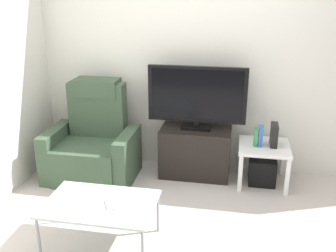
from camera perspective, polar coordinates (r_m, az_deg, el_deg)
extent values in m
plane|color=#BCB2AD|center=(3.81, 2.50, -12.75)|extent=(6.40, 6.40, 0.00)
cube|color=silver|center=(4.40, 4.92, 9.92)|extent=(6.40, 0.06, 2.60)
cube|color=black|center=(4.43, 4.03, -3.80)|extent=(0.78, 0.43, 0.56)
cube|color=black|center=(4.20, 3.73, -3.52)|extent=(0.72, 0.02, 0.02)
cube|color=black|center=(4.23, 3.83, -2.82)|extent=(0.34, 0.11, 0.04)
cube|color=black|center=(4.34, 4.16, -0.13)|extent=(0.32, 0.20, 0.03)
cube|color=black|center=(4.33, 4.17, 0.37)|extent=(0.06, 0.04, 0.05)
cube|color=black|center=(4.23, 4.28, 4.64)|extent=(1.08, 0.05, 0.62)
cube|color=black|center=(4.20, 4.24, 4.55)|extent=(0.99, 0.01, 0.56)
cube|color=#384C38|center=(4.46, -11.10, -4.96)|extent=(0.70, 0.72, 0.42)
cube|color=#384C38|center=(4.51, -10.30, 2.46)|extent=(0.64, 0.20, 0.62)
cube|color=#384C38|center=(4.46, -10.40, 5.60)|extent=(0.50, 0.26, 0.20)
cube|color=#384C38|center=(4.60, -16.05, -3.66)|extent=(0.14, 0.68, 0.56)
cube|color=#384C38|center=(4.30, -5.93, -4.61)|extent=(0.14, 0.68, 0.56)
cube|color=white|center=(4.30, 13.98, -2.97)|extent=(0.54, 0.54, 0.04)
cube|color=white|center=(4.16, 10.59, -6.86)|extent=(0.04, 0.04, 0.41)
cube|color=white|center=(4.20, 17.14, -7.21)|extent=(0.04, 0.04, 0.41)
cube|color=white|center=(4.60, 10.66, -4.23)|extent=(0.04, 0.04, 0.41)
cube|color=white|center=(4.63, 16.57, -4.57)|extent=(0.04, 0.04, 0.41)
cube|color=black|center=(4.41, 13.68, -6.37)|extent=(0.29, 0.29, 0.29)
cube|color=#388C4C|center=(4.23, 12.77, -1.60)|extent=(0.03, 0.11, 0.19)
cube|color=#3366B2|center=(4.23, 13.48, -1.44)|extent=(0.04, 0.11, 0.22)
cube|color=black|center=(4.27, 15.34, -1.28)|extent=(0.07, 0.20, 0.24)
cube|color=#B2C6C1|center=(3.25, -9.96, -11.22)|extent=(0.90, 0.60, 0.02)
cylinder|color=gray|center=(3.32, -18.49, -15.46)|extent=(0.02, 0.02, 0.38)
cylinder|color=gray|center=(3.04, -3.74, -17.95)|extent=(0.02, 0.02, 0.38)
cylinder|color=gray|center=(3.72, -14.51, -10.93)|extent=(0.02, 0.02, 0.38)
cylinder|color=gray|center=(3.47, -1.50, -12.60)|extent=(0.02, 0.02, 0.38)
cube|color=#B7B7BC|center=(3.20, -8.50, -11.37)|extent=(0.13, 0.17, 0.01)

